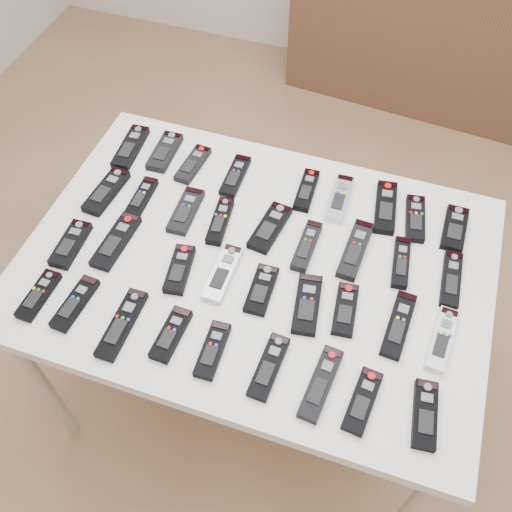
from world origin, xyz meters
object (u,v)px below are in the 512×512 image
(remote_14, at_px, (307,246))
(remote_23, at_px, (307,304))
(remote_28, at_px, (75,303))
(remote_9, at_px, (106,191))
(remote_25, at_px, (399,325))
(remote_29, at_px, (122,324))
(remote_4, at_px, (307,190))
(remote_22, at_px, (261,290))
(remote_12, at_px, (220,221))
(remote_0, at_px, (131,147))
(remote_7, at_px, (415,219))
(remote_10, at_px, (142,197))
(remote_19, at_px, (116,241))
(table, at_px, (256,273))
(remote_13, at_px, (270,227))
(remote_26, at_px, (442,339))
(remote_1, at_px, (165,152))
(remote_32, at_px, (269,367))
(remote_16, at_px, (401,262))
(remote_5, at_px, (339,199))
(remote_2, at_px, (193,164))
(remote_3, at_px, (235,176))
(remote_11, at_px, (186,211))
(remote_21, at_px, (223,273))
(remote_33, at_px, (321,383))
(remote_15, at_px, (355,250))
(remote_20, at_px, (180,269))
(remote_34, at_px, (362,401))
(remote_24, at_px, (345,309))
(remote_35, at_px, (425,415))
(remote_30, at_px, (171,334))
(remote_27, at_px, (39,295))
(remote_17, at_px, (451,279))
(sideboard, at_px, (437,39))
(remote_31, at_px, (213,350))
(remote_8, at_px, (455,228))

(remote_14, xyz_separation_m, remote_23, (0.05, -0.18, -0.00))
(remote_28, bearing_deg, remote_9, 109.82)
(remote_25, xyz_separation_m, remote_29, (-0.65, -0.22, 0.00))
(remote_4, bearing_deg, remote_22, -95.04)
(remote_4, height_order, remote_12, same)
(remote_0, relative_size, remote_23, 1.08)
(remote_4, relative_size, remote_9, 0.88)
(remote_7, bearing_deg, remote_4, 170.26)
(remote_10, bearing_deg, remote_28, -92.04)
(remote_19, bearing_deg, table, 12.41)
(remote_12, distance_m, remote_22, 0.26)
(remote_0, bearing_deg, table, -33.17)
(remote_13, relative_size, remote_26, 0.97)
(remote_1, bearing_deg, remote_25, -27.44)
(remote_4, height_order, remote_32, remote_4)
(remote_16, height_order, remote_22, remote_16)
(remote_10, bearing_deg, remote_26, -13.62)
(remote_5, relative_size, remote_26, 0.97)
(remote_2, height_order, remote_28, remote_28)
(remote_3, bearing_deg, remote_11, -117.23)
(remote_12, relative_size, remote_29, 0.81)
(remote_12, xyz_separation_m, remote_16, (0.51, 0.02, -0.00))
(remote_12, bearing_deg, remote_21, -73.19)
(remote_9, distance_m, remote_33, 0.84)
(remote_14, bearing_deg, remote_2, 155.89)
(remote_15, bearing_deg, remote_7, 53.36)
(remote_15, xyz_separation_m, remote_22, (-0.20, -0.20, -0.00))
(remote_25, bearing_deg, remote_11, 168.38)
(remote_20, relative_size, remote_34, 0.95)
(remote_29, bearing_deg, remote_2, 94.70)
(remote_5, bearing_deg, remote_24, -75.24)
(remote_3, distance_m, remote_9, 0.38)
(remote_5, xyz_separation_m, remote_14, (-0.04, -0.20, 0.00))
(remote_34, xyz_separation_m, remote_35, (0.14, 0.01, 0.00))
(remote_30, bearing_deg, remote_4, 74.46)
(remote_3, xyz_separation_m, remote_33, (0.42, -0.57, 0.00))
(remote_33, bearing_deg, remote_25, 61.59)
(table, distance_m, remote_3, 0.32)
(remote_5, relative_size, remote_28, 1.07)
(remote_30, height_order, remote_33, same)
(remote_7, distance_m, remote_12, 0.55)
(remote_27, bearing_deg, remote_12, 48.39)
(remote_12, height_order, remote_26, remote_12)
(remote_25, distance_m, remote_33, 0.26)
(remote_13, bearing_deg, remote_17, 6.13)
(sideboard, relative_size, remote_31, 9.85)
(remote_24, distance_m, remote_25, 0.14)
(remote_7, bearing_deg, remote_8, -9.24)
(remote_17, relative_size, remote_27, 1.17)
(remote_4, height_order, remote_22, remote_4)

